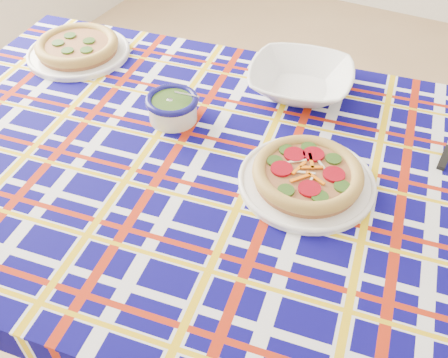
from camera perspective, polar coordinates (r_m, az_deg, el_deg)
The scene contains 7 objects.
floor at distance 1.97m, azimuth 14.29°, elevation -6.82°, with size 4.00×4.00×0.00m, color #9B7750.
dining_table at distance 1.15m, azimuth 0.21°, elevation -1.25°, with size 1.69×1.19×0.73m.
tablecloth at distance 1.14m, azimuth 0.21°, elevation -0.39°, with size 1.59×1.01×0.10m, color #090558, non-canonical shape.
main_focaccia_plate at distance 1.05m, azimuth 9.53°, elevation 0.59°, with size 0.30×0.30×0.06m, color #985D36, non-canonical shape.
pesto_bowl at distance 1.22m, azimuth -5.92°, elevation 8.31°, with size 0.13×0.13×0.08m, color #203C10, non-canonical shape.
serving_bowl at distance 1.33m, azimuth 8.74°, elevation 11.11°, with size 0.27×0.27×0.07m, color white.
second_focaccia_plate at distance 1.53m, azimuth -16.42°, elevation 14.35°, with size 0.30×0.30×0.05m, color #985D36, non-canonical shape.
Camera 1 is at (0.13, -1.29, 1.48)m, focal length 40.00 mm.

